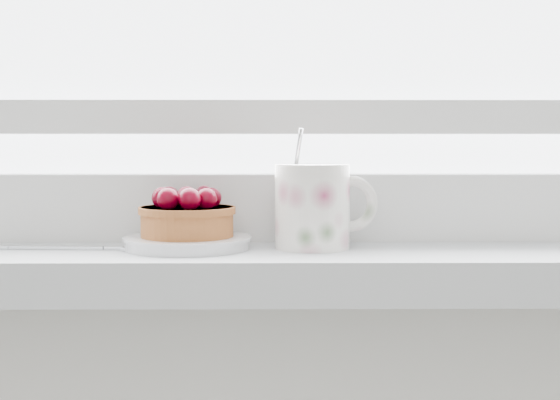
{
  "coord_description": "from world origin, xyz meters",
  "views": [
    {
      "loc": [
        0.04,
        1.14,
        1.04
      ],
      "look_at": [
        0.05,
        1.88,
        0.99
      ],
      "focal_mm": 50.0,
      "sensor_mm": 36.0,
      "label": 1
    }
  ],
  "objects_px": {
    "saucer": "(187,243)",
    "raspberry_tart": "(187,215)",
    "fork": "(87,248)",
    "floral_mug": "(315,205)"
  },
  "relations": [
    {
      "from": "raspberry_tart",
      "to": "saucer",
      "type": "bearing_deg",
      "value": -68.86
    },
    {
      "from": "raspberry_tart",
      "to": "fork",
      "type": "height_order",
      "value": "raspberry_tart"
    },
    {
      "from": "saucer",
      "to": "floral_mug",
      "type": "relative_size",
      "value": 1.05
    },
    {
      "from": "saucer",
      "to": "raspberry_tart",
      "type": "height_order",
      "value": "raspberry_tart"
    },
    {
      "from": "floral_mug",
      "to": "fork",
      "type": "bearing_deg",
      "value": -178.34
    },
    {
      "from": "saucer",
      "to": "raspberry_tart",
      "type": "relative_size",
      "value": 1.32
    },
    {
      "from": "saucer",
      "to": "fork",
      "type": "relative_size",
      "value": 0.64
    },
    {
      "from": "fork",
      "to": "raspberry_tart",
      "type": "bearing_deg",
      "value": 1.91
    },
    {
      "from": "raspberry_tart",
      "to": "floral_mug",
      "type": "height_order",
      "value": "floral_mug"
    },
    {
      "from": "saucer",
      "to": "fork",
      "type": "xyz_separation_m",
      "value": [
        -0.1,
        -0.0,
        -0.0
      ]
    }
  ]
}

